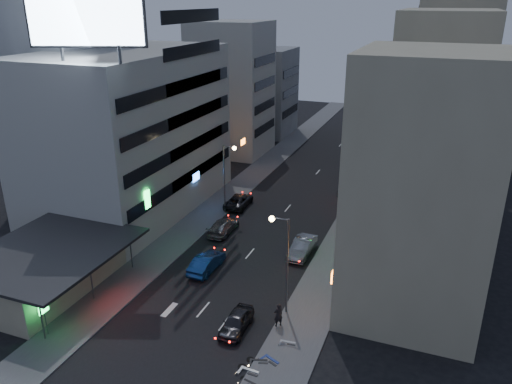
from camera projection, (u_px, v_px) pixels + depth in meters
The scene contains 29 objects.
ground at pixel (178, 340), 36.24m from camera, with size 180.00×180.00×0.00m, color black.
sidewalk_left at pixel (239, 188), 64.96m from camera, with size 4.00×120.00×0.12m, color #4C4C4F.
sidewalk_right at pixel (362, 205), 59.56m from camera, with size 4.00×120.00×0.12m, color #4C4C4F.
food_court at pixel (44, 268), 41.94m from camera, with size 11.00×13.00×3.88m.
white_building at pixel (129, 133), 56.05m from camera, with size 14.00×24.00×18.00m, color #A3A39F.
grey_tower at pixel (73, 54), 58.78m from camera, with size 10.00×14.00×34.00m, color gray.
shophouse_near at pixel (421, 190), 36.65m from camera, with size 10.00×11.00×20.00m, color tan.
shophouse_mid at pixel (433, 169), 47.19m from camera, with size 11.00×12.00×16.00m, color gray.
shophouse_far at pixel (438, 111), 57.55m from camera, with size 10.00×14.00×22.00m, color tan.
far_left_a at pixel (231, 89), 76.88m from camera, with size 11.00×10.00×20.00m, color #A3A39F.
far_left_b at pixel (258, 91), 89.25m from camera, with size 12.00×10.00×15.00m, color gray.
far_right_a at pixel (444, 104), 71.13m from camera, with size 11.00×12.00×18.00m, color gray.
far_right_b at pixel (453, 70), 82.02m from camera, with size 12.00×12.00×24.00m, color tan.
billboard at pixel (86, 17), 41.38m from camera, with size 9.52×3.75×6.20m.
street_lamp_right_near at pixel (283, 252), 37.50m from camera, with size 1.60×0.44×8.02m.
street_lamp_left at pixel (227, 169), 55.37m from camera, with size 1.60×0.44×8.02m.
street_lamp_right_far at pixel (362, 140), 67.01m from camera, with size 1.60×0.44×8.02m.
parked_car_right_near at pixel (236, 322), 37.05m from camera, with size 1.67×4.16×1.42m, color #27272C.
parked_car_right_mid at pixel (302, 247), 47.90m from camera, with size 1.70×4.89×1.61m, color gray.
parked_car_left at pixel (239, 201), 59.05m from camera, with size 2.33×5.05×1.40m, color #232327.
parked_car_right_far at pixel (348, 188), 63.25m from camera, with size 1.84×4.53×1.32m, color gray.
road_car_blue at pixel (207, 263), 45.16m from camera, with size 1.66×4.75×1.56m, color navy.
road_car_silver at pixel (223, 226), 52.46m from camera, with size 2.03×4.99×1.45m, color gray.
person at pixel (278, 315), 37.22m from camera, with size 0.71×0.46×1.94m, color black.
scooter_black_a at pixel (258, 378), 31.70m from camera, with size 1.66×0.55×1.01m, color black, non-canonical shape.
scooter_silver_a at pixel (260, 364), 32.71m from camera, with size 2.01×0.67×1.23m, color #BABEC3, non-canonical shape.
scooter_blue at pixel (280, 356), 33.53m from camera, with size 1.90×0.63×1.16m, color navy, non-canonical shape.
scooter_black_b at pixel (268, 353), 33.88m from camera, with size 1.82×0.61×1.11m, color black, non-canonical shape.
scooter_silver_b at pixel (296, 336), 35.58m from camera, with size 1.70×0.57×1.04m, color #A3A5AB, non-canonical shape.
Camera 1 is at (16.09, -25.76, 23.21)m, focal length 35.00 mm.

